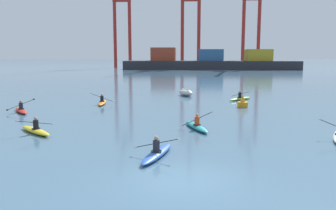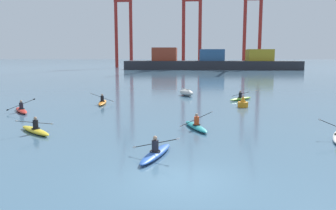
{
  "view_description": "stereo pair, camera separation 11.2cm",
  "coord_description": "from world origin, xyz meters",
  "px_view_note": "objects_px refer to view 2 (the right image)",
  "views": [
    {
      "loc": [
        0.22,
        -11.64,
        4.4
      ],
      "look_at": [
        -1.54,
        14.47,
        0.6
      ],
      "focal_mm": 36.45,
      "sensor_mm": 36.0,
      "label": 1
    },
    {
      "loc": [
        0.33,
        -11.63,
        4.4
      ],
      "look_at": [
        -1.54,
        14.47,
        0.6
      ],
      "focal_mm": 36.45,
      "sensor_mm": 36.0,
      "label": 2
    }
  ],
  "objects_px": {
    "kayak_teal": "(196,126)",
    "gantry_crane_west": "(123,15)",
    "kayak_blue": "(156,153)",
    "container_barge": "(211,62)",
    "channel_buoy": "(243,103)",
    "kayak_orange": "(102,102)",
    "kayak_yellow": "(35,130)",
    "gantry_crane_west_mid": "(192,14)",
    "capsized_dinghy": "(186,93)",
    "kayak_red": "(21,110)",
    "kayak_lime": "(241,98)",
    "gantry_crane_east_mid": "(253,14)"
  },
  "relations": [
    {
      "from": "kayak_orange",
      "to": "gantry_crane_west",
      "type": "bearing_deg",
      "value": 100.25
    },
    {
      "from": "container_barge",
      "to": "kayak_orange",
      "type": "bearing_deg",
      "value": -99.86
    },
    {
      "from": "kayak_yellow",
      "to": "gantry_crane_east_mid",
      "type": "bearing_deg",
      "value": 74.2
    },
    {
      "from": "container_barge",
      "to": "kayak_yellow",
      "type": "distance_m",
      "value": 94.03
    },
    {
      "from": "kayak_teal",
      "to": "gantry_crane_east_mid",
      "type": "bearing_deg",
      "value": 78.74
    },
    {
      "from": "gantry_crane_east_mid",
      "to": "kayak_orange",
      "type": "xyz_separation_m",
      "value": [
        -29.22,
        -94.16,
        -18.54
      ]
    },
    {
      "from": "gantry_crane_west_mid",
      "to": "kayak_red",
      "type": "distance_m",
      "value": 101.07
    },
    {
      "from": "gantry_crane_west",
      "to": "kayak_blue",
      "type": "relative_size",
      "value": 11.3
    },
    {
      "from": "gantry_crane_east_mid",
      "to": "kayak_teal",
      "type": "xyz_separation_m",
      "value": [
        -20.76,
        -104.25,
        -18.54
      ]
    },
    {
      "from": "channel_buoy",
      "to": "kayak_orange",
      "type": "height_order",
      "value": "kayak_orange"
    },
    {
      "from": "container_barge",
      "to": "capsized_dinghy",
      "type": "bearing_deg",
      "value": -95.04
    },
    {
      "from": "kayak_red",
      "to": "capsized_dinghy",
      "type": "bearing_deg",
      "value": 42.99
    },
    {
      "from": "kayak_red",
      "to": "kayak_blue",
      "type": "xyz_separation_m",
      "value": [
        11.84,
        -11.11,
        0.0
      ]
    },
    {
      "from": "channel_buoy",
      "to": "kayak_red",
      "type": "bearing_deg",
      "value": -167.66
    },
    {
      "from": "gantry_crane_west_mid",
      "to": "capsized_dinghy",
      "type": "xyz_separation_m",
      "value": [
        -0.23,
        -86.59,
        -18.57
      ]
    },
    {
      "from": "kayak_orange",
      "to": "kayak_blue",
      "type": "distance_m",
      "value": 17.31
    },
    {
      "from": "kayak_yellow",
      "to": "kayak_lime",
      "type": "bearing_deg",
      "value": 48.51
    },
    {
      "from": "gantry_crane_west_mid",
      "to": "kayak_yellow",
      "type": "bearing_deg",
      "value": -94.64
    },
    {
      "from": "gantry_crane_west_mid",
      "to": "kayak_lime",
      "type": "relative_size",
      "value": 13.96
    },
    {
      "from": "kayak_yellow",
      "to": "kayak_orange",
      "type": "distance_m",
      "value": 11.87
    },
    {
      "from": "gantry_crane_east_mid",
      "to": "kayak_blue",
      "type": "bearing_deg",
      "value": -101.58
    },
    {
      "from": "gantry_crane_west",
      "to": "channel_buoy",
      "type": "bearing_deg",
      "value": -72.85
    },
    {
      "from": "gantry_crane_east_mid",
      "to": "kayak_orange",
      "type": "bearing_deg",
      "value": -107.24
    },
    {
      "from": "gantry_crane_west",
      "to": "kayak_lime",
      "type": "distance_m",
      "value": 98.97
    },
    {
      "from": "kayak_blue",
      "to": "container_barge",
      "type": "bearing_deg",
      "value": 85.61
    },
    {
      "from": "container_barge",
      "to": "kayak_blue",
      "type": "height_order",
      "value": "container_barge"
    },
    {
      "from": "kayak_teal",
      "to": "gantry_crane_west",
      "type": "bearing_deg",
      "value": 103.68
    },
    {
      "from": "kayak_red",
      "to": "kayak_lime",
      "type": "distance_m",
      "value": 20.18
    },
    {
      "from": "channel_buoy",
      "to": "kayak_yellow",
      "type": "distance_m",
      "value": 17.21
    },
    {
      "from": "channel_buoy",
      "to": "kayak_yellow",
      "type": "relative_size",
      "value": 0.34
    },
    {
      "from": "kayak_red",
      "to": "kayak_orange",
      "type": "bearing_deg",
      "value": 43.18
    },
    {
      "from": "container_barge",
      "to": "capsized_dinghy",
      "type": "height_order",
      "value": "container_barge"
    },
    {
      "from": "gantry_crane_east_mid",
      "to": "capsized_dinghy",
      "type": "height_order",
      "value": "gantry_crane_east_mid"
    },
    {
      "from": "gantry_crane_west",
      "to": "kayak_lime",
      "type": "bearing_deg",
      "value": -71.76
    },
    {
      "from": "kayak_blue",
      "to": "channel_buoy",
      "type": "bearing_deg",
      "value": 68.42
    },
    {
      "from": "gantry_crane_west",
      "to": "kayak_lime",
      "type": "xyz_separation_m",
      "value": [
        30.41,
        -92.29,
        -18.77
      ]
    },
    {
      "from": "gantry_crane_east_mid",
      "to": "kayak_yellow",
      "type": "distance_m",
      "value": 111.72
    },
    {
      "from": "kayak_orange",
      "to": "kayak_blue",
      "type": "relative_size",
      "value": 1.0
    },
    {
      "from": "capsized_dinghy",
      "to": "kayak_blue",
      "type": "distance_m",
      "value": 23.0
    },
    {
      "from": "kayak_yellow",
      "to": "kayak_orange",
      "type": "xyz_separation_m",
      "value": [
        0.78,
        11.85,
        -0.0
      ]
    },
    {
      "from": "channel_buoy",
      "to": "kayak_orange",
      "type": "relative_size",
      "value": 0.29
    },
    {
      "from": "kayak_lime",
      "to": "kayak_yellow",
      "type": "bearing_deg",
      "value": -131.49
    },
    {
      "from": "gantry_crane_west",
      "to": "gantry_crane_west_mid",
      "type": "relative_size",
      "value": 0.97
    },
    {
      "from": "capsized_dinghy",
      "to": "kayak_lime",
      "type": "height_order",
      "value": "kayak_lime"
    },
    {
      "from": "capsized_dinghy",
      "to": "kayak_orange",
      "type": "height_order",
      "value": "kayak_orange"
    },
    {
      "from": "gantry_crane_east_mid",
      "to": "kayak_lime",
      "type": "xyz_separation_m",
      "value": [
        -16.18,
        -90.39,
        -18.54
      ]
    },
    {
      "from": "capsized_dinghy",
      "to": "kayak_yellow",
      "type": "xyz_separation_m",
      "value": [
        -8.33,
        -18.86,
        -0.18
      ]
    },
    {
      "from": "kayak_lime",
      "to": "channel_buoy",
      "type": "bearing_deg",
      "value": -95.61
    },
    {
      "from": "container_barge",
      "to": "gantry_crane_west",
      "type": "height_order",
      "value": "gantry_crane_west"
    },
    {
      "from": "gantry_crane_west",
      "to": "kayak_orange",
      "type": "relative_size",
      "value": 11.27
    }
  ]
}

